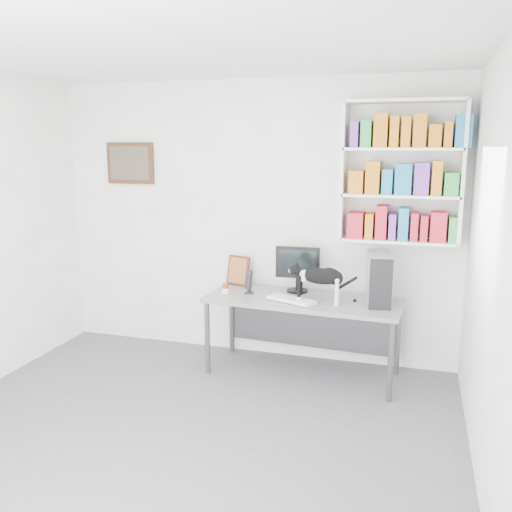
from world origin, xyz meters
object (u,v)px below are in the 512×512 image
(pc_tower, at_px, (379,278))
(leaning_print, at_px, (238,270))
(cat, at_px, (320,285))
(desk, at_px, (302,336))
(keyboard, at_px, (292,300))
(soup_can, at_px, (225,288))
(bookshelf, at_px, (401,172))
(speaker, at_px, (249,281))
(monitor, at_px, (298,269))

(pc_tower, height_order, leaning_print, pc_tower)
(leaning_print, height_order, cat, cat)
(desk, relative_size, pc_tower, 3.92)
(keyboard, distance_m, leaning_print, 0.78)
(soup_can, distance_m, cat, 0.92)
(pc_tower, xyz_separation_m, soup_can, (-1.39, -0.07, -0.18))
(leaning_print, bearing_deg, desk, -5.66)
(bookshelf, xyz_separation_m, pc_tower, (-0.14, -0.24, -0.90))
(soup_can, bearing_deg, cat, -5.53)
(desk, distance_m, keyboard, 0.41)
(bookshelf, relative_size, soup_can, 13.83)
(speaker, distance_m, soup_can, 0.23)
(bookshelf, relative_size, keyboard, 2.86)
(cat, bearing_deg, leaning_print, 155.67)
(monitor, bearing_deg, speaker, -159.17)
(desk, relative_size, leaning_print, 5.84)
(bookshelf, relative_size, pc_tower, 2.78)
(desk, bearing_deg, bookshelf, 22.60)
(bookshelf, distance_m, leaning_print, 1.79)
(monitor, height_order, speaker, monitor)
(bookshelf, distance_m, pc_tower, 0.94)
(soup_can, bearing_deg, keyboard, -8.28)
(desk, height_order, leaning_print, leaning_print)
(keyboard, distance_m, pc_tower, 0.78)
(desk, distance_m, cat, 0.57)
(pc_tower, bearing_deg, soup_can, 174.43)
(pc_tower, relative_size, soup_can, 4.97)
(pc_tower, height_order, soup_can, pc_tower)
(pc_tower, relative_size, speaker, 1.96)
(desk, height_order, speaker, speaker)
(desk, bearing_deg, pc_tower, 6.50)
(monitor, xyz_separation_m, pc_tower, (0.75, -0.17, 0.00))
(keyboard, distance_m, speaker, 0.48)
(soup_can, bearing_deg, speaker, 15.16)
(bookshelf, bearing_deg, soup_can, -168.43)
(keyboard, height_order, leaning_print, leaning_print)
(leaning_print, bearing_deg, monitor, 8.34)
(bookshelf, bearing_deg, keyboard, -154.86)
(desk, relative_size, cat, 3.26)
(cat, bearing_deg, desk, 144.55)
(speaker, height_order, cat, cat)
(soup_can, bearing_deg, monitor, 20.92)
(keyboard, relative_size, pc_tower, 0.97)
(desk, distance_m, leaning_print, 0.93)
(desk, distance_m, monitor, 0.63)
(desk, bearing_deg, keyboard, -116.23)
(soup_can, bearing_deg, desk, 3.04)
(monitor, height_order, pc_tower, pc_tower)
(keyboard, height_order, cat, cat)
(desk, height_order, keyboard, keyboard)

